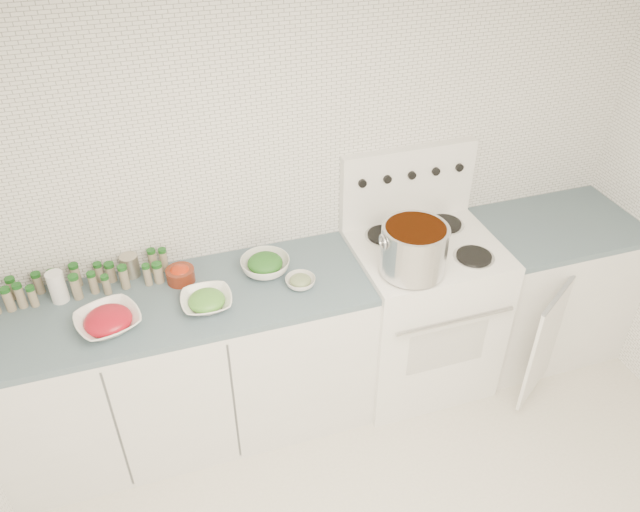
{
  "coord_description": "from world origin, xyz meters",
  "views": [
    {
      "loc": [
        -0.88,
        -1.18,
        2.81
      ],
      "look_at": [
        -0.13,
        1.14,
        1.03
      ],
      "focal_mm": 35.0,
      "sensor_mm": 36.0,
      "label": 1
    }
  ],
  "objects": [
    {
      "name": "stove",
      "position": [
        0.48,
        1.19,
        0.5
      ],
      "size": [
        0.76,
        0.7,
        1.36
      ],
      "color": "white",
      "rests_on": "ground"
    },
    {
      "name": "room_walls",
      "position": [
        0.0,
        0.0,
        1.56
      ],
      "size": [
        3.54,
        3.04,
        2.52
      ],
      "color": "white",
      "rests_on": "ground"
    },
    {
      "name": "spice_cluster",
      "position": [
        -1.25,
        1.39,
        0.96
      ],
      "size": [
        0.83,
        0.15,
        0.13
      ],
      "color": "gray",
      "rests_on": "counter_left"
    },
    {
      "name": "bowl_pepper",
      "position": [
        -0.78,
        1.33,
        0.94
      ],
      "size": [
        0.14,
        0.14,
        0.08
      ],
      "color": "maroon",
      "rests_on": "counter_left"
    },
    {
      "name": "bowl_broccoli",
      "position": [
        -0.37,
        1.27,
        0.95
      ],
      "size": [
        0.29,
        0.29,
        0.1
      ],
      "color": "white",
      "rests_on": "counter_left"
    },
    {
      "name": "counter_right",
      "position": [
        1.3,
        1.19,
        0.45
      ],
      "size": [
        0.89,
        0.85,
        0.9
      ],
      "color": "white",
      "rests_on": "ground"
    },
    {
      "name": "counter_left",
      "position": [
        -0.82,
        1.19,
        0.45
      ],
      "size": [
        1.85,
        0.62,
        0.9
      ],
      "color": "white",
      "rests_on": "ground"
    },
    {
      "name": "bowl_snowpea",
      "position": [
        -0.7,
        1.09,
        0.93
      ],
      "size": [
        0.25,
        0.25,
        0.08
      ],
      "color": "white",
      "rests_on": "counter_left"
    },
    {
      "name": "tin_can",
      "position": [
        -1.01,
        1.45,
        0.96
      ],
      "size": [
        0.09,
        0.09,
        0.11
      ],
      "primitive_type": "cylinder",
      "rotation": [
        0.0,
        0.0,
        -0.01
      ],
      "color": "#A19A88",
      "rests_on": "counter_left"
    },
    {
      "name": "stock_pot",
      "position": [
        0.31,
        1.0,
        1.08
      ],
      "size": [
        0.34,
        0.32,
        0.25
      ],
      "rotation": [
        0.0,
        0.0,
        0.24
      ],
      "color": "silver",
      "rests_on": "stove"
    },
    {
      "name": "bowl_zucchini",
      "position": [
        -0.24,
        1.11,
        0.93
      ],
      "size": [
        0.17,
        0.17,
        0.06
      ],
      "color": "white",
      "rests_on": "counter_left"
    },
    {
      "name": "bowl_tomato",
      "position": [
        -1.14,
        1.09,
        0.94
      ],
      "size": [
        0.35,
        0.35,
        0.09
      ],
      "color": "white",
      "rests_on": "counter_left"
    },
    {
      "name": "salt_canister",
      "position": [
        -1.35,
        1.35,
        0.98
      ],
      "size": [
        0.1,
        0.1,
        0.16
      ],
      "primitive_type": "cylinder",
      "rotation": [
        0.0,
        0.0,
        0.42
      ],
      "color": "white",
      "rests_on": "counter_left"
    }
  ]
}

